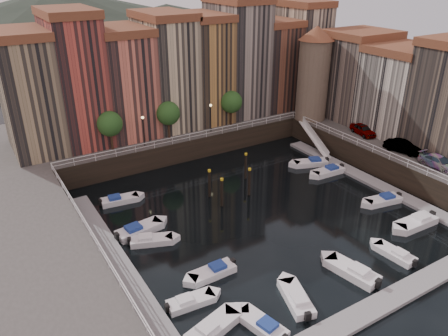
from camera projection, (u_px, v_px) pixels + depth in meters
ground at (258, 212)px, 48.08m from camera, size 200.00×200.00×0.00m
quay_far at (160, 129)px, 67.47m from camera, size 80.00×20.00×3.00m
quay_right at (435, 153)px, 59.07m from camera, size 20.00×36.00×3.00m
dock_left at (118, 263)px, 39.60m from camera, size 2.00×28.00×0.35m
dock_right at (367, 179)px, 54.86m from camera, size 2.00×28.00×0.35m
dock_near at (381, 304)px, 34.90m from camera, size 30.00×2.00×0.35m
mountains at (50, 24)px, 130.28m from camera, size 145.00×100.00×18.00m
far_terrace at (185, 69)px, 63.05m from camera, size 48.70×10.30×17.50m
right_terrace at (403, 87)px, 59.38m from camera, size 9.30×24.30×14.00m
corner_tower at (314, 72)px, 64.29m from camera, size 5.20×5.20×13.80m
promenade_trees at (173, 113)px, 58.65m from camera, size 21.20×3.20×5.20m
street_lamps at (178, 119)px, 58.33m from camera, size 10.36×0.36×4.18m
railings at (234, 165)px, 50.22m from camera, size 36.08×34.04×0.52m
gangway at (314, 138)px, 63.01m from camera, size 2.78×8.32×3.73m
mooring_pilings at (232, 181)px, 51.23m from camera, size 6.59×4.72×3.78m
boat_left_0 at (212, 328)px, 32.36m from camera, size 4.90×2.88×1.10m
boat_left_1 at (190, 302)px, 34.97m from camera, size 4.16×1.81×0.94m
boat_left_2 at (151, 240)px, 42.62m from camera, size 4.40×2.96×0.99m
boat_left_3 at (138, 230)px, 44.16m from camera, size 5.14×2.42×1.16m
boat_left_4 at (119, 200)px, 49.81m from camera, size 4.52×2.13×1.02m
boat_right_0 at (417, 222)px, 45.43m from camera, size 5.21×2.03×1.19m
boat_right_1 at (383, 200)px, 49.76m from camera, size 4.71×2.41×1.06m
boat_right_3 at (329, 171)px, 56.56m from camera, size 4.74×1.91×1.08m
boat_right_4 at (311, 163)px, 58.95m from camera, size 4.85×3.19×1.09m
boat_near_0 at (263, 325)px, 32.65m from camera, size 2.49×4.53×1.01m
boat_near_1 at (297, 299)px, 35.19m from camera, size 2.91×4.75×1.07m
boat_near_2 at (353, 272)px, 38.23m from camera, size 2.70×5.25×1.18m
boat_near_3 at (395, 254)px, 40.64m from camera, size 1.86×4.21×0.95m
car_a at (363, 130)px, 60.68m from camera, size 2.56×4.57×1.47m
car_b at (403, 147)px, 55.00m from camera, size 2.73×4.87×1.52m
car_c at (439, 163)px, 50.94m from camera, size 2.00×4.90×1.42m
boat_extra_250 at (213, 272)px, 38.29m from camera, size 4.48×1.71×1.03m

